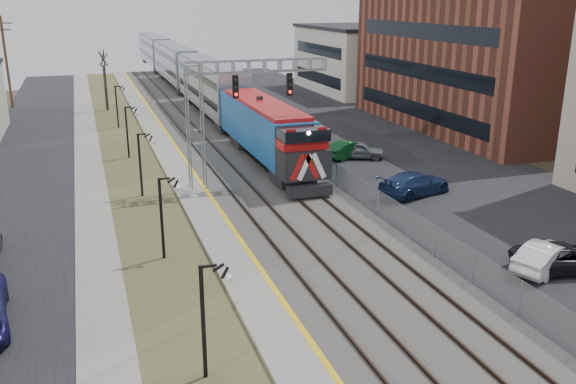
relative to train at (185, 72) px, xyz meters
name	(u,v)px	position (x,y,z in m)	size (l,w,h in m)	color
street_west	(21,177)	(-17.00, -33.16, -2.90)	(7.00, 120.00, 0.04)	black
sidewalk	(89,171)	(-12.50, -33.16, -2.88)	(2.00, 120.00, 0.08)	gray
grass_median	(133,168)	(-9.50, -33.16, -2.89)	(4.00, 120.00, 0.06)	#494E29
platform	(174,163)	(-6.50, -33.16, -2.80)	(2.00, 120.00, 0.24)	gray
ballast_bed	(240,158)	(-1.50, -33.16, -2.82)	(8.00, 120.00, 0.20)	#595651
parking_lot	(381,147)	(10.50, -33.16, -2.90)	(16.00, 120.00, 0.04)	black
platform_edge	(186,161)	(-5.62, -33.16, -2.67)	(0.24, 120.00, 0.01)	gold
track_near	(214,158)	(-3.50, -33.16, -2.64)	(1.58, 120.00, 0.15)	#2D2119
track_far	(258,154)	(0.00, -33.16, -2.64)	(1.58, 120.00, 0.15)	#2D2119
train	(185,72)	(0.00, 0.00, 0.00)	(3.00, 85.85, 5.33)	#124D92
signal_gantry	(222,103)	(-4.28, -40.17, 2.67)	(9.00, 1.07, 8.15)	gray
lampposts	(161,217)	(-9.50, -49.87, -0.92)	(0.14, 62.14, 4.00)	black
fence	(292,145)	(2.70, -33.16, -2.12)	(0.04, 120.00, 1.60)	gray
buildings_east	(562,69)	(24.50, -36.98, 3.39)	(16.00, 76.00, 15.00)	#A59885
bare_trees	(3,129)	(-18.16, -29.24, -0.22)	(12.30, 42.30, 5.95)	#382D23
car_lot_b	(546,257)	(6.68, -56.97, -2.25)	(1.41, 4.06, 1.34)	silver
car_lot_c	(564,259)	(7.37, -57.32, -2.28)	(2.13, 4.62, 1.28)	black
car_lot_d	(414,184)	(6.62, -45.32, -2.19)	(2.05, 5.05, 1.47)	navy
car_lot_e	(359,150)	(7.24, -35.92, -2.26)	(1.56, 3.87, 1.32)	slate
car_lot_f	(349,150)	(6.59, -35.53, -2.25)	(1.42, 4.07, 1.34)	#0D4119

